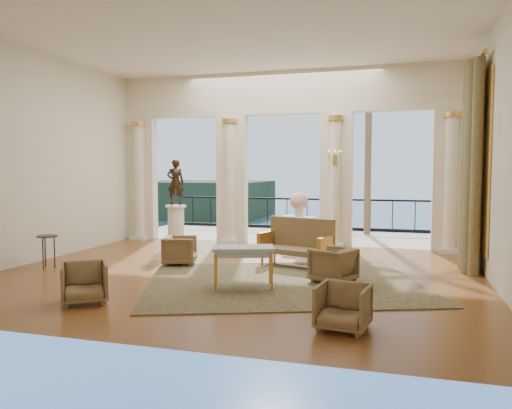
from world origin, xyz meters
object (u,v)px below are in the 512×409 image
(armchair_a, at_px, (84,281))
(game_table, at_px, (243,251))
(armchair_c, at_px, (333,263))
(console_table, at_px, (299,222))
(statue, at_px, (175,182))
(pedestal, at_px, (176,226))
(side_table, at_px, (47,240))
(armchair_d, at_px, (180,249))
(settee, at_px, (297,243))
(armchair_b, at_px, (343,305))

(armchair_a, height_order, game_table, game_table)
(armchair_c, xyz_separation_m, console_table, (-1.27, 3.30, 0.35))
(armchair_c, height_order, statue, statue)
(statue, bearing_deg, pedestal, -24.33)
(console_table, distance_m, side_table, 5.68)
(console_table, bearing_deg, armchair_a, -87.62)
(armchair_d, distance_m, side_table, 2.63)
(armchair_a, distance_m, pedestal, 5.58)
(pedestal, height_order, statue, statue)
(settee, relative_size, statue, 1.36)
(armchair_b, distance_m, armchair_c, 2.59)
(armchair_b, relative_size, armchair_d, 0.95)
(armchair_d, bearing_deg, statue, 10.91)
(pedestal, bearing_deg, game_table, -51.68)
(settee, height_order, console_table, settee)
(armchair_d, relative_size, settee, 0.41)
(pedestal, relative_size, side_table, 1.60)
(armchair_b, xyz_separation_m, game_table, (-1.85, 1.77, 0.31))
(armchair_c, distance_m, armchair_d, 3.35)
(settee, bearing_deg, pedestal, 171.26)
(armchair_c, distance_m, game_table, 1.62)
(settee, bearing_deg, game_table, -85.16)
(armchair_a, height_order, console_table, console_table)
(pedestal, relative_size, console_table, 1.12)
(armchair_a, bearing_deg, armchair_b, -39.48)
(armchair_c, relative_size, console_table, 0.72)
(game_table, bearing_deg, armchair_d, 122.00)
(armchair_d, bearing_deg, game_table, -145.60)
(armchair_c, distance_m, side_table, 5.67)
(armchair_b, bearing_deg, armchair_a, -174.88)
(armchair_c, xyz_separation_m, game_table, (-1.39, -0.78, 0.28))
(armchair_a, distance_m, armchair_d, 3.11)
(armchair_a, bearing_deg, statue, 64.92)
(armchair_c, relative_size, game_table, 0.60)
(statue, bearing_deg, armchair_c, 120.84)
(armchair_c, relative_size, settee, 0.42)
(armchair_d, bearing_deg, armchair_a, 162.02)
(armchair_b, relative_size, statue, 0.53)
(statue, height_order, side_table, statue)
(settee, xyz_separation_m, game_table, (-0.49, -2.09, 0.14))
(armchair_d, distance_m, pedestal, 2.65)
(armchair_c, height_order, side_table, armchair_c)
(armchair_d, distance_m, console_table, 3.25)
(armchair_a, height_order, statue, statue)
(armchair_b, distance_m, armchair_d, 4.98)
(armchair_d, bearing_deg, armchair_c, -119.22)
(armchair_b, xyz_separation_m, pedestal, (-4.93, 5.66, 0.19))
(pedestal, bearing_deg, statue, 0.00)
(side_table, bearing_deg, pedestal, 70.98)
(armchair_a, xyz_separation_m, settee, (2.46, 3.66, 0.15))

